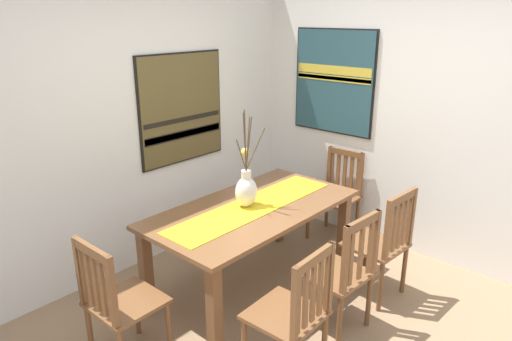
{
  "coord_description": "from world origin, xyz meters",
  "views": [
    {
      "loc": [
        -2.17,
        -1.5,
        2.18
      ],
      "look_at": [
        0.39,
        0.78,
        1.01
      ],
      "focal_mm": 32.4,
      "sensor_mm": 36.0,
      "label": 1
    }
  ],
  "objects_px": {
    "chair_0": "(117,301)",
    "painting_on_side_wall": "(334,82)",
    "chair_1": "(294,312)",
    "chair_3": "(383,242)",
    "painting_on_back_wall": "(182,109)",
    "chair_4": "(342,272)",
    "centerpiece_vase": "(246,188)",
    "chair_2": "(337,193)",
    "dining_table": "(253,219)"
  },
  "relations": [
    {
      "from": "chair_1",
      "to": "chair_3",
      "type": "relative_size",
      "value": 0.99
    },
    {
      "from": "centerpiece_vase",
      "to": "chair_3",
      "type": "distance_m",
      "value": 1.15
    },
    {
      "from": "chair_0",
      "to": "chair_4",
      "type": "height_order",
      "value": "chair_4"
    },
    {
      "from": "chair_2",
      "to": "chair_0",
      "type": "bearing_deg",
      "value": 179.37
    },
    {
      "from": "centerpiece_vase",
      "to": "chair_3",
      "type": "relative_size",
      "value": 0.86
    },
    {
      "from": "painting_on_back_wall",
      "to": "chair_4",
      "type": "bearing_deg",
      "value": -95.17
    },
    {
      "from": "chair_0",
      "to": "painting_on_back_wall",
      "type": "distance_m",
      "value": 1.94
    },
    {
      "from": "chair_3",
      "to": "chair_4",
      "type": "distance_m",
      "value": 0.58
    },
    {
      "from": "chair_3",
      "to": "chair_0",
      "type": "bearing_deg",
      "value": 154.25
    },
    {
      "from": "chair_1",
      "to": "chair_3",
      "type": "height_order",
      "value": "chair_3"
    },
    {
      "from": "dining_table",
      "to": "chair_2",
      "type": "relative_size",
      "value": 1.95
    },
    {
      "from": "chair_0",
      "to": "painting_on_side_wall",
      "type": "height_order",
      "value": "painting_on_side_wall"
    },
    {
      "from": "chair_3",
      "to": "dining_table",
      "type": "bearing_deg",
      "value": 124.14
    },
    {
      "from": "dining_table",
      "to": "chair_1",
      "type": "distance_m",
      "value": 1.07
    },
    {
      "from": "chair_1",
      "to": "painting_on_back_wall",
      "type": "height_order",
      "value": "painting_on_back_wall"
    },
    {
      "from": "chair_2",
      "to": "chair_3",
      "type": "xyz_separation_m",
      "value": [
        -0.69,
        -0.85,
        0.01
      ]
    },
    {
      "from": "centerpiece_vase",
      "to": "chair_0",
      "type": "height_order",
      "value": "centerpiece_vase"
    },
    {
      "from": "chair_2",
      "to": "centerpiece_vase",
      "type": "bearing_deg",
      "value": 178.01
    },
    {
      "from": "chair_0",
      "to": "dining_table",
      "type": "bearing_deg",
      "value": -1.22
    },
    {
      "from": "chair_1",
      "to": "chair_3",
      "type": "xyz_separation_m",
      "value": [
        1.18,
        0.02,
        0.0
      ]
    },
    {
      "from": "chair_1",
      "to": "chair_4",
      "type": "bearing_deg",
      "value": 3.13
    },
    {
      "from": "centerpiece_vase",
      "to": "chair_0",
      "type": "relative_size",
      "value": 0.87
    },
    {
      "from": "chair_1",
      "to": "painting_on_back_wall",
      "type": "distance_m",
      "value": 2.23
    },
    {
      "from": "chair_0",
      "to": "painting_on_back_wall",
      "type": "xyz_separation_m",
      "value": [
        1.41,
        1.01,
        0.87
      ]
    },
    {
      "from": "painting_on_back_wall",
      "to": "painting_on_side_wall",
      "type": "distance_m",
      "value": 1.53
    },
    {
      "from": "dining_table",
      "to": "chair_0",
      "type": "height_order",
      "value": "chair_0"
    },
    {
      "from": "chair_0",
      "to": "chair_2",
      "type": "distance_m",
      "value": 2.5
    },
    {
      "from": "chair_4",
      "to": "chair_0",
      "type": "bearing_deg",
      "value": 145.07
    },
    {
      "from": "chair_2",
      "to": "chair_4",
      "type": "height_order",
      "value": "chair_4"
    },
    {
      "from": "centerpiece_vase",
      "to": "chair_4",
      "type": "distance_m",
      "value": 0.97
    },
    {
      "from": "chair_2",
      "to": "painting_on_side_wall",
      "type": "distance_m",
      "value": 1.11
    },
    {
      "from": "chair_1",
      "to": "chair_2",
      "type": "xyz_separation_m",
      "value": [
        1.86,
        0.87,
        -0.01
      ]
    },
    {
      "from": "dining_table",
      "to": "chair_4",
      "type": "bearing_deg",
      "value": -90.03
    },
    {
      "from": "chair_1",
      "to": "chair_2",
      "type": "height_order",
      "value": "chair_1"
    },
    {
      "from": "centerpiece_vase",
      "to": "painting_on_back_wall",
      "type": "bearing_deg",
      "value": 78.58
    },
    {
      "from": "chair_4",
      "to": "painting_on_back_wall",
      "type": "relative_size",
      "value": 0.92
    },
    {
      "from": "painting_on_back_wall",
      "to": "chair_0",
      "type": "bearing_deg",
      "value": -144.44
    },
    {
      "from": "chair_0",
      "to": "chair_2",
      "type": "xyz_separation_m",
      "value": [
        2.5,
        -0.03,
        -0.01
      ]
    },
    {
      "from": "chair_0",
      "to": "centerpiece_vase",
      "type": "bearing_deg",
      "value": 0.84
    },
    {
      "from": "dining_table",
      "to": "chair_2",
      "type": "bearing_deg",
      "value": -0.04
    },
    {
      "from": "centerpiece_vase",
      "to": "chair_2",
      "type": "relative_size",
      "value": 0.89
    },
    {
      "from": "centerpiece_vase",
      "to": "chair_1",
      "type": "xyz_separation_m",
      "value": [
        -0.57,
        -0.92,
        -0.4
      ]
    },
    {
      "from": "dining_table",
      "to": "chair_0",
      "type": "bearing_deg",
      "value": 178.78
    },
    {
      "from": "chair_3",
      "to": "painting_on_back_wall",
      "type": "height_order",
      "value": "painting_on_back_wall"
    },
    {
      "from": "chair_0",
      "to": "painting_on_side_wall",
      "type": "relative_size",
      "value": 0.89
    },
    {
      "from": "centerpiece_vase",
      "to": "chair_4",
      "type": "xyz_separation_m",
      "value": [
        0.03,
        -0.88,
        -0.4
      ]
    },
    {
      "from": "chair_2",
      "to": "painting_on_side_wall",
      "type": "xyz_separation_m",
      "value": [
        0.2,
        0.23,
        1.06
      ]
    },
    {
      "from": "chair_1",
      "to": "chair_2",
      "type": "distance_m",
      "value": 2.06
    },
    {
      "from": "chair_3",
      "to": "chair_4",
      "type": "height_order",
      "value": "chair_4"
    },
    {
      "from": "chair_1",
      "to": "chair_3",
      "type": "bearing_deg",
      "value": 1.09
    }
  ]
}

